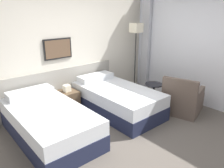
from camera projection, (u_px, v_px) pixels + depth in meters
ground_plane at (134, 135)px, 3.95m from camera, size 16.00×16.00×0.00m
wall_headboard at (72, 49)px, 4.95m from camera, size 10.00×0.10×2.70m
wall_window at (211, 48)px, 4.75m from camera, size 0.21×4.47×2.70m
bed_near_door at (49, 122)px, 3.81m from camera, size 1.07×2.01×0.68m
bed_near_window at (116, 99)px, 4.78m from camera, size 1.07×2.01×0.68m
nightstand at (68, 100)px, 4.84m from camera, size 0.41×0.43×0.59m
floor_lamp at (136, 34)px, 5.56m from camera, size 0.26×0.26×1.82m
side_table at (154, 91)px, 4.90m from camera, size 0.41×0.41×0.58m
armchair at (182, 101)px, 4.75m from camera, size 0.94×0.90×0.84m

